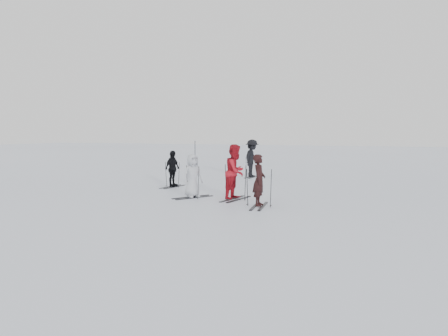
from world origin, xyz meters
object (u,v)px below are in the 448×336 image
Objects in this scene: skier_near_dark at (259,181)px; piste_marker at (195,156)px; skier_red at (236,172)px; skier_grey at (193,176)px; skier_uphill_left at (172,169)px; skier_uphill_far at (252,159)px.

skier_near_dark is 0.90× the size of piste_marker.
skier_red is 11.50m from piste_marker.
skier_red reaches higher than piste_marker.
skier_grey is 1.00× the size of skier_uphill_left.
piste_marker is at bearing 68.89° from skier_uphill_far.
piste_marker is (-4.38, 2.18, -0.06)m from skier_uphill_far.
skier_near_dark reaches higher than skier_grey.
skier_grey reaches higher than skier_uphill_left.
piste_marker is at bearing 26.81° from skier_near_dark.
skier_uphill_far is (-1.70, 7.58, 0.01)m from skier_red.
piste_marker reaches higher than skier_near_dark.
skier_near_dark is 0.86× the size of skier_red.
skier_grey is 0.80× the size of skier_uphill_far.
skier_near_dark is 0.85× the size of skier_uphill_far.
skier_red is at bearing -52.84° from skier_grey.
skier_uphill_far is (-2.93, 8.73, 0.15)m from skier_near_dark.
skier_near_dark is at bearing -77.07° from skier_grey.
skier_uphill_far is at bearing 11.51° from skier_near_dark.
skier_grey is at bearing -130.42° from skier_uphill_left.
skier_grey is 10.86m from piste_marker.
piste_marker is (-4.43, 9.91, 0.14)m from skier_grey.
skier_red is 7.77m from skier_uphill_far.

